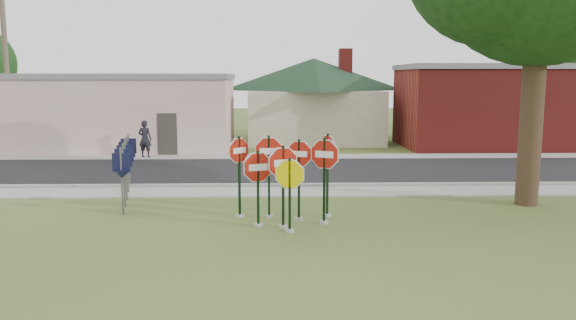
{
  "coord_description": "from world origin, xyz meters",
  "views": [
    {
      "loc": [
        -0.55,
        -13.78,
        4.01
      ],
      "look_at": [
        -0.14,
        2.0,
        1.68
      ],
      "focal_mm": 35.0,
      "sensor_mm": 36.0,
      "label": 1
    }
  ],
  "objects_px": {
    "stop_sign_yellow": "(290,186)",
    "stop_sign_center": "(283,175)",
    "utility_pole_near": "(6,58)",
    "pedestrian": "(145,139)",
    "stop_sign_left": "(258,178)"
  },
  "relations": [
    {
      "from": "stop_sign_left",
      "to": "utility_pole_near",
      "type": "xyz_separation_m",
      "value": [
        -13.03,
        14.16,
        3.64
      ]
    },
    {
      "from": "stop_sign_yellow",
      "to": "stop_sign_center",
      "type": "bearing_deg",
      "value": 112.37
    },
    {
      "from": "stop_sign_center",
      "to": "stop_sign_left",
      "type": "bearing_deg",
      "value": 165.85
    },
    {
      "from": "utility_pole_near",
      "to": "pedestrian",
      "type": "height_order",
      "value": "utility_pole_near"
    },
    {
      "from": "stop_sign_center",
      "to": "utility_pole_near",
      "type": "height_order",
      "value": "utility_pole_near"
    },
    {
      "from": "stop_sign_yellow",
      "to": "utility_pole_near",
      "type": "xyz_separation_m",
      "value": [
        -13.87,
        14.73,
        3.75
      ]
    },
    {
      "from": "stop_sign_yellow",
      "to": "utility_pole_near",
      "type": "height_order",
      "value": "utility_pole_near"
    },
    {
      "from": "stop_sign_yellow",
      "to": "pedestrian",
      "type": "xyz_separation_m",
      "value": [
        -6.81,
        13.64,
        -0.23
      ]
    },
    {
      "from": "stop_sign_left",
      "to": "utility_pole_near",
      "type": "relative_size",
      "value": 0.23
    },
    {
      "from": "stop_sign_left",
      "to": "pedestrian",
      "type": "height_order",
      "value": "stop_sign_left"
    },
    {
      "from": "stop_sign_yellow",
      "to": "utility_pole_near",
      "type": "relative_size",
      "value": 0.22
    },
    {
      "from": "stop_sign_yellow",
      "to": "stop_sign_left",
      "type": "xyz_separation_m",
      "value": [
        -0.84,
        0.57,
        0.11
      ]
    },
    {
      "from": "pedestrian",
      "to": "stop_sign_yellow",
      "type": "bearing_deg",
      "value": 127.04
    },
    {
      "from": "stop_sign_left",
      "to": "pedestrian",
      "type": "xyz_separation_m",
      "value": [
        -5.97,
        13.07,
        -0.34
      ]
    },
    {
      "from": "pedestrian",
      "to": "stop_sign_left",
      "type": "bearing_deg",
      "value": 125.07
    }
  ]
}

